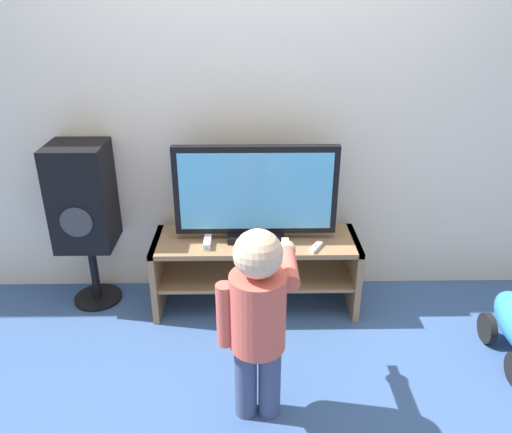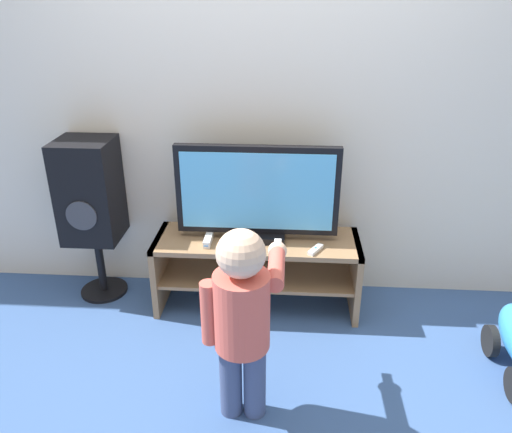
{
  "view_description": "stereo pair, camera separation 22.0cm",
  "coord_description": "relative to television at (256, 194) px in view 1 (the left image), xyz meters",
  "views": [
    {
      "loc": [
        -0.04,
        -2.45,
        1.84
      ],
      "look_at": [
        0.0,
        0.12,
        0.65
      ],
      "focal_mm": 35.0,
      "sensor_mm": 36.0,
      "label": 1
    },
    {
      "loc": [
        0.18,
        -2.45,
        1.84
      ],
      "look_at": [
        0.0,
        0.12,
        0.65
      ],
      "focal_mm": 35.0,
      "sensor_mm": 36.0,
      "label": 2
    }
  ],
  "objects": [
    {
      "name": "tv_stand",
      "position": [
        0.0,
        -0.02,
        -0.43
      ],
      "size": [
        1.23,
        0.41,
        0.47
      ],
      "color": "#93704C",
      "rests_on": "ground_plane"
    },
    {
      "name": "wall_back",
      "position": [
        0.0,
        0.27,
        0.55
      ],
      "size": [
        10.0,
        0.06,
        2.6
      ],
      "color": "silver",
      "rests_on": "ground_plane"
    },
    {
      "name": "ground_plane",
      "position": [
        0.0,
        -0.22,
        -0.75
      ],
      "size": [
        16.0,
        16.0,
        0.0
      ],
      "primitive_type": "plane",
      "color": "#38568C"
    },
    {
      "name": "game_console",
      "position": [
        -0.28,
        -0.08,
        -0.26
      ],
      "size": [
        0.04,
        0.17,
        0.04
      ],
      "color": "white",
      "rests_on": "tv_stand"
    },
    {
      "name": "child",
      "position": [
        -0.0,
        -0.9,
        -0.18
      ],
      "size": [
        0.37,
        0.53,
        0.96
      ],
      "color": "#3F4C72",
      "rests_on": "ground_plane"
    },
    {
      "name": "television",
      "position": [
        0.0,
        0.0,
        0.0
      ],
      "size": [
        0.95,
        0.2,
        0.57
      ],
      "color": "black",
      "rests_on": "tv_stand"
    },
    {
      "name": "remote_primary",
      "position": [
        0.34,
        -0.15,
        -0.27
      ],
      "size": [
        0.1,
        0.13,
        0.03
      ],
      "color": "white",
      "rests_on": "tv_stand"
    },
    {
      "name": "speaker_tower",
      "position": [
        -1.02,
        0.05,
        -0.05
      ],
      "size": [
        0.33,
        0.33,
        1.04
      ],
      "color": "black",
      "rests_on": "ground_plane"
    }
  ]
}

